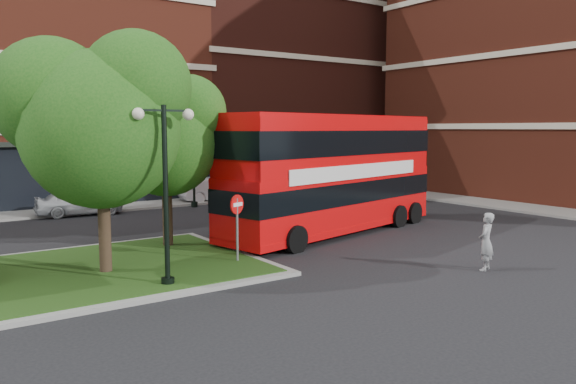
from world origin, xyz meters
TOP-DOWN VIEW (x-y plane):
  - ground at (0.00, 0.00)m, footprint 120.00×120.00m
  - pavement_far at (0.00, 16.50)m, footprint 44.00×3.00m
  - pavement_side at (16.50, 2.00)m, footprint 3.00×28.00m
  - terrace_far_right at (14.00, 24.00)m, footprint 18.00×12.00m
  - traffic_island at (-8.00, 3.00)m, footprint 12.60×7.60m
  - tree_island_west at (-6.60, 2.58)m, footprint 5.40×4.71m
  - tree_island_east at (-3.58, 5.06)m, footprint 4.46×3.90m
  - lamp_island at (-5.50, 0.20)m, footprint 1.72×0.36m
  - lamp_far_left at (2.00, 14.50)m, footprint 1.72×0.36m
  - lamp_far_right at (10.00, 14.50)m, footprint 1.72×0.36m
  - bus at (3.42, 4.00)m, footprint 11.57×5.15m
  - woman at (3.39, -3.50)m, footprint 0.77×0.65m
  - car_silver at (-4.07, 15.04)m, footprint 4.36×2.07m
  - car_white at (4.16, 16.00)m, footprint 4.52×2.03m
  - no_entry_sign at (-2.61, 1.44)m, footprint 0.60×0.29m

SIDE VIEW (x-z plane):
  - ground at x=0.00m, z-range 0.00..0.00m
  - pavement_far at x=0.00m, z-range 0.00..0.12m
  - pavement_side at x=16.50m, z-range 0.00..0.12m
  - traffic_island at x=-8.00m, z-range -0.01..0.14m
  - car_silver at x=-4.07m, z-range 0.00..1.44m
  - car_white at x=4.16m, z-range 0.00..1.44m
  - woman at x=3.39m, z-range 0.00..1.80m
  - no_entry_sign at x=-2.61m, z-range 0.49..2.77m
  - bus at x=3.42m, z-range 0.67..4.98m
  - lamp_island at x=-5.50m, z-range 0.33..5.33m
  - lamp_far_left at x=2.00m, z-range 0.33..5.33m
  - lamp_far_right at x=10.00m, z-range 0.33..5.33m
  - tree_island_east at x=-3.58m, z-range 1.10..7.39m
  - tree_island_west at x=-6.60m, z-range 1.19..8.40m
  - terrace_far_right at x=14.00m, z-range 0.00..16.00m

